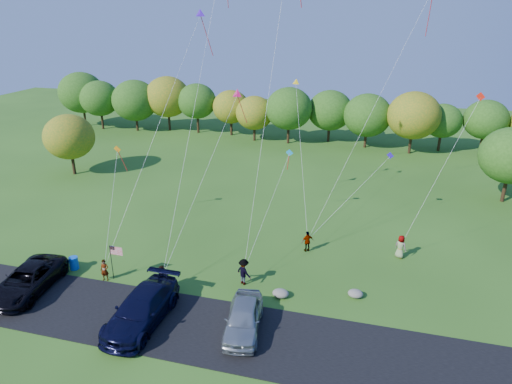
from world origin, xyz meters
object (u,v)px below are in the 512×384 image
(flyer_c, at_px, (244,272))
(minivan_dark, at_px, (27,280))
(flyer_d, at_px, (308,241))
(trash_barrel, at_px, (74,263))
(flyer_a, at_px, (105,270))
(flyer_b, at_px, (163,278))
(park_bench, at_px, (55,265))
(flyer_e, at_px, (400,247))
(minivan_silver, at_px, (243,318))
(minivan_navy, at_px, (142,309))

(flyer_c, bearing_deg, minivan_dark, 48.10)
(flyer_d, bearing_deg, trash_barrel, -9.50)
(flyer_d, height_order, trash_barrel, flyer_d)
(flyer_a, distance_m, flyer_d, 15.20)
(flyer_b, bearing_deg, park_bench, -150.63)
(minivan_dark, distance_m, flyer_b, 9.00)
(flyer_b, xyz_separation_m, park_bench, (-8.49, -0.01, -0.32))
(flyer_c, xyz_separation_m, flyer_e, (10.51, 6.61, -0.04))
(minivan_silver, distance_m, park_bench, 15.23)
(minivan_navy, bearing_deg, minivan_silver, 9.35)
(minivan_dark, xyz_separation_m, minivan_silver, (15.12, -0.11, 0.01))
(minivan_silver, bearing_deg, flyer_a, 157.69)
(minivan_navy, xyz_separation_m, flyer_b, (-0.36, 3.59, -0.11))
(flyer_b, bearing_deg, flyer_d, 71.51)
(minivan_silver, distance_m, flyer_d, 10.72)
(flyer_e, relative_size, trash_barrel, 1.92)
(park_bench, bearing_deg, flyer_d, 16.49)
(flyer_a, xyz_separation_m, park_bench, (-4.06, -0.01, -0.23))
(minivan_navy, relative_size, flyer_c, 3.40)
(flyer_a, height_order, flyer_d, flyer_d)
(flyer_e, relative_size, park_bench, 0.94)
(minivan_silver, height_order, flyer_d, minivan_silver)
(park_bench, bearing_deg, minivan_silver, -18.25)
(flyer_d, bearing_deg, flyer_b, 9.03)
(flyer_e, bearing_deg, flyer_a, 54.60)
(flyer_d, bearing_deg, minivan_silver, 45.45)
(minivan_navy, distance_m, flyer_a, 5.99)
(minivan_silver, xyz_separation_m, flyer_c, (-1.40, 4.79, 0.04))
(flyer_e, bearing_deg, flyer_b, 60.27)
(minivan_navy, bearing_deg, flyer_a, 144.34)
(minivan_navy, xyz_separation_m, flyer_a, (-4.80, 3.59, -0.20))
(flyer_a, relative_size, flyer_c, 0.84)
(flyer_d, distance_m, trash_barrel, 17.59)
(flyer_d, xyz_separation_m, park_bench, (-17.10, -7.83, -0.28))
(flyer_c, xyz_separation_m, trash_barrel, (-12.59, -1.35, -0.48))
(flyer_e, bearing_deg, flyer_c, 63.28)
(park_bench, bearing_deg, trash_barrel, 29.26)
(minivan_dark, height_order, flyer_b, flyer_b)
(flyer_c, xyz_separation_m, flyer_d, (3.51, 5.72, -0.10))
(minivan_silver, bearing_deg, flyer_c, 97.85)
(minivan_dark, height_order, minivan_navy, minivan_navy)
(flyer_c, xyz_separation_m, park_bench, (-13.59, -2.11, -0.38))
(flyer_b, xyz_separation_m, trash_barrel, (-7.50, 0.75, -0.42))
(trash_barrel, bearing_deg, minivan_dark, -108.66)
(minivan_dark, xyz_separation_m, minivan_navy, (8.99, -1.00, 0.10))
(flyer_b, relative_size, park_bench, 0.92)
(flyer_e, xyz_separation_m, park_bench, (-24.10, -8.71, -0.34))
(park_bench, xyz_separation_m, trash_barrel, (0.99, 0.76, -0.10))
(minivan_dark, distance_m, trash_barrel, 3.55)
(flyer_b, xyz_separation_m, flyer_d, (8.61, 7.81, -0.04))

